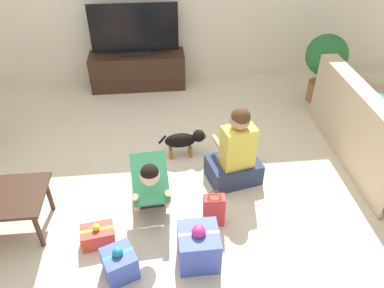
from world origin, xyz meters
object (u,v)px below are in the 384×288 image
potted_plant_corner_right (325,61)px  gift_box_c (119,263)px  tv (134,32)px  tv_console (138,71)px  person_sitting (235,155)px  dog (185,140)px  gift_bag_a (214,210)px  person_kneeling (150,181)px  gift_box_a (98,236)px  sofa_right (377,134)px  gift_box_b (198,246)px

potted_plant_corner_right → gift_box_c: 3.74m
tv → gift_box_c: (-0.11, -3.25, -0.71)m
tv → tv_console: bearing=0.0°
person_sitting → dog: (-0.48, 0.47, -0.12)m
tv_console → gift_bag_a: size_ratio=3.82×
tv → potted_plant_corner_right: bearing=-14.7°
person_kneeling → gift_box_a: (-0.48, -0.42, -0.23)m
person_sitting → sofa_right: bearing=175.5°
tv_console → gift_bag_a: tv_console is taller
person_sitting → gift_box_c: (-1.14, -1.04, -0.21)m
sofa_right → gift_box_b: (-2.15, -1.22, -0.13)m
tv → dog: 1.93m
sofa_right → tv_console: 3.33m
tv_console → dog: (0.55, -1.75, -0.04)m
gift_box_a → sofa_right: bearing=17.5°
potted_plant_corner_right → person_sitting: size_ratio=1.05×
tv → dog: size_ratio=2.23×
potted_plant_corner_right → gift_box_a: bearing=-141.8°
tv_console → tv: (0.00, 0.00, 0.58)m
person_sitting → gift_bag_a: bearing=49.3°
gift_box_a → tv_console: bearing=83.6°
sofa_right → gift_box_a: sofa_right is taller
tv → person_sitting: tv is taller
sofa_right → gift_box_b: 2.47m
tv → gift_box_a: tv is taller
tv → gift_box_a: size_ratio=3.94×
gift_bag_a → person_kneeling: bearing=152.6°
sofa_right → gift_box_c: (-2.80, -1.29, -0.17)m
dog → gift_box_b: gift_box_b is taller
tv_console → gift_box_c: tv_console is taller
gift_box_c → dog: bearing=66.4°
tv → person_kneeling: 2.56m
gift_box_b → sofa_right: bearing=29.5°
person_kneeling → gift_bag_a: person_kneeling is taller
tv_console → gift_box_b: bearing=-80.4°
tv → potted_plant_corner_right: (2.54, -0.67, -0.24)m
tv_console → potted_plant_corner_right: bearing=-14.7°
tv_console → person_kneeling: 2.50m
tv → dog: tv is taller
gift_bag_a → gift_box_b: bearing=-115.7°
tv → gift_box_c: 3.33m
tv → gift_box_b: bearing=-80.4°
sofa_right → potted_plant_corner_right: 1.35m
sofa_right → gift_box_b: bearing=119.5°
potted_plant_corner_right → person_sitting: bearing=-134.2°
gift_box_a → gift_box_c: 0.40m
potted_plant_corner_right → dog: (-1.99, -1.08, -0.38)m
gift_box_c → gift_box_a: bearing=122.2°
person_kneeling → person_sitting: person_sitting is taller
tv → gift_box_b: 3.30m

